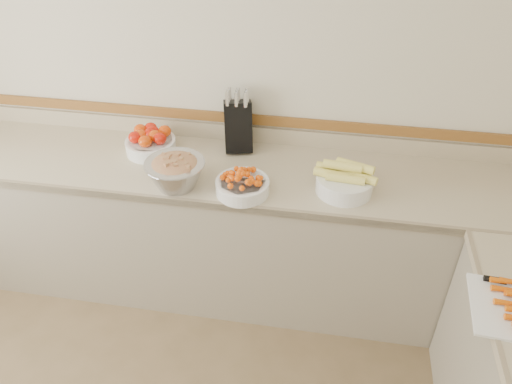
% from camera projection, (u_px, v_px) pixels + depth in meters
% --- Properties ---
extents(back_wall, '(4.00, 0.00, 4.00)m').
position_uv_depth(back_wall, '(214.00, 75.00, 2.80)').
color(back_wall, beige).
rests_on(back_wall, ground_plane).
extents(counter_back, '(4.00, 0.65, 1.08)m').
position_uv_depth(counter_back, '(208.00, 227.00, 3.04)').
color(counter_back, '#C0AF8C').
rests_on(counter_back, ground_plane).
extents(knife_block, '(0.20, 0.22, 0.38)m').
position_uv_depth(knife_block, '(238.00, 125.00, 2.84)').
color(knife_block, black).
rests_on(knife_block, counter_back).
extents(tomato_bowl, '(0.29, 0.29, 0.14)m').
position_uv_depth(tomato_bowl, '(150.00, 141.00, 2.87)').
color(tomato_bowl, white).
rests_on(tomato_bowl, counter_back).
extents(cherry_tomato_bowl, '(0.28, 0.28, 0.15)m').
position_uv_depth(cherry_tomato_bowl, '(242.00, 184.00, 2.55)').
color(cherry_tomato_bowl, white).
rests_on(cherry_tomato_bowl, counter_back).
extents(corn_bowl, '(0.33, 0.29, 0.17)m').
position_uv_depth(corn_bowl, '(345.00, 180.00, 2.55)').
color(corn_bowl, white).
rests_on(corn_bowl, counter_back).
extents(rhubarb_bowl, '(0.31, 0.31, 0.18)m').
position_uv_depth(rhubarb_bowl, '(175.00, 171.00, 2.57)').
color(rhubarb_bowl, '#B2B2BA').
rests_on(rhubarb_bowl, counter_back).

